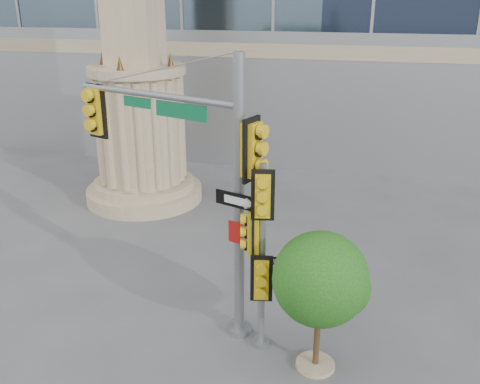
# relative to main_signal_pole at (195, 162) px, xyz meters

# --- Properties ---
(ground) EXTENTS (120.00, 120.00, 0.00)m
(ground) POSITION_rel_main_signal_pole_xyz_m (1.50, -1.89, -4.01)
(ground) COLOR #545456
(ground) RESTS_ON ground
(monument) EXTENTS (4.40, 4.40, 16.60)m
(monument) POSITION_rel_main_signal_pole_xyz_m (-4.50, 7.11, 1.50)
(monument) COLOR tan
(monument) RESTS_ON ground
(main_signal_pole) EXTENTS (4.82, 2.09, 6.48)m
(main_signal_pole) POSITION_rel_main_signal_pole_xyz_m (0.00, 0.00, 0.00)
(main_signal_pole) COLOR slate
(main_signal_pole) RESTS_ON ground
(secondary_signal_pole) EXTENTS (0.79, 0.57, 4.34)m
(secondary_signal_pole) POSITION_rel_main_signal_pole_xyz_m (1.67, -0.87, -1.46)
(secondary_signal_pole) COLOR slate
(secondary_signal_pole) RESTS_ON ground
(street_tree) EXTENTS (2.01, 1.96, 3.13)m
(street_tree) POSITION_rel_main_signal_pole_xyz_m (3.04, -1.23, -1.95)
(street_tree) COLOR tan
(street_tree) RESTS_ON ground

